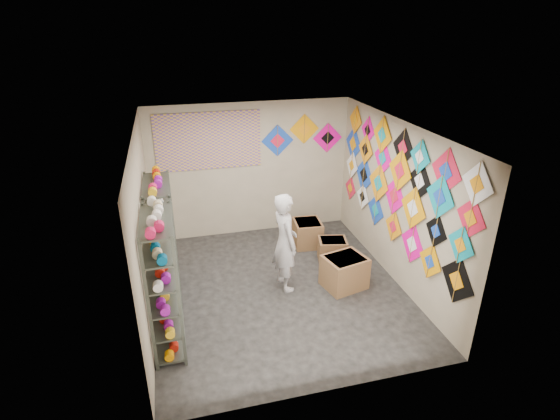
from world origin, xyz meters
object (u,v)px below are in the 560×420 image
object	(u,v)px
shelf_rack_front	(164,283)
carton_c	(307,233)
carton_b	(332,250)
carton_a	(344,272)
shelf_rack_back	(163,239)
shopkeeper	(285,242)

from	to	relation	value
shelf_rack_front	carton_c	world-z (taller)	shelf_rack_front
carton_b	carton_c	size ratio (longest dim) A/B	0.89
carton_a	carton_b	world-z (taller)	carton_a
shelf_rack_back	carton_a	bearing A→B (deg)	-12.66
shelf_rack_back	carton_b	size ratio (longest dim) A/B	3.74
carton_a	shelf_rack_back	bearing A→B (deg)	153.63
shopkeeper	carton_a	size ratio (longest dim) A/B	2.54
shopkeeper	carton_b	size ratio (longest dim) A/B	3.29
shelf_rack_front	carton_a	world-z (taller)	shelf_rack_front
shelf_rack_back	carton_b	distance (m)	3.08
carton_b	carton_c	distance (m)	0.74
shelf_rack_back	carton_c	size ratio (longest dim) A/B	3.32
carton_c	carton_b	bearing A→B (deg)	-63.72
shopkeeper	shelf_rack_back	bearing A→B (deg)	70.73
shelf_rack_front	carton_b	size ratio (longest dim) A/B	3.74
carton_c	shopkeeper	bearing A→B (deg)	-116.84
shelf_rack_front	carton_b	distance (m)	3.43
carton_b	shopkeeper	bearing A→B (deg)	-137.72
carton_a	shelf_rack_front	bearing A→B (deg)	179.25
carton_b	shelf_rack_front	bearing A→B (deg)	-140.41
carton_a	carton_c	bearing A→B (deg)	81.60
carton_a	carton_c	distance (m)	1.56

